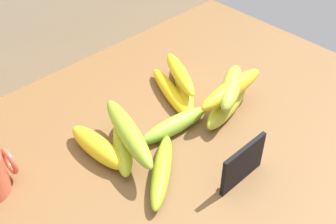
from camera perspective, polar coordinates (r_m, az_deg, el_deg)
The scene contains 13 objects.
counter_top at distance 87.28cm, azimuth 0.43°, elevation -5.10°, with size 110.00×76.00×3.00cm, color brown.
chalkboard_sign at distance 78.35cm, azimuth 9.90°, elevation -6.97°, with size 11.00×1.80×8.40cm.
banana_0 at distance 96.22cm, azimuth 0.51°, elevation 2.48°, with size 20.34×3.24×3.24cm, color yellow.
banana_1 at distance 93.02cm, azimuth 7.88°, elevation 0.83°, with size 17.17×4.12×4.12cm, color gold.
banana_2 at distance 87.76cm, azimuth 0.85°, elevation -1.77°, with size 16.80×3.67×3.67cm, color #90BC37.
banana_3 at distance 83.92cm, azimuth -6.06°, elevation -4.45°, with size 16.25×3.73×3.73cm, color gold.
banana_4 at distance 79.24cm, azimuth -0.84°, elevation -7.82°, with size 18.37×3.31×3.31cm, color #9ABB26.
banana_5 at distance 83.83cm, azimuth -9.36°, elevation -4.63°, with size 15.46×4.31×4.31cm, color yellow.
banana_6 at distance 98.60cm, azimuth 2.05°, elevation 3.59°, with size 20.25×3.42×3.42cm, color yellow.
banana_7 at distance 80.89cm, azimuth -5.31°, elevation -2.72°, with size 20.63×3.92×3.92cm, color #91B42E.
banana_8 at distance 91.53cm, azimuth 8.41°, elevation 3.29°, with size 16.00×4.10×4.10cm, color #A2B237.
banana_9 at distance 91.25cm, azimuth 8.46°, elevation 3.05°, with size 18.98×3.83×3.83cm, color yellow.
banana_10 at distance 96.44cm, azimuth 1.59°, elevation 5.12°, with size 16.82×3.30×3.30cm, color yellow.
Camera 1 is at (-42.89, -43.64, 63.74)cm, focal length 45.70 mm.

